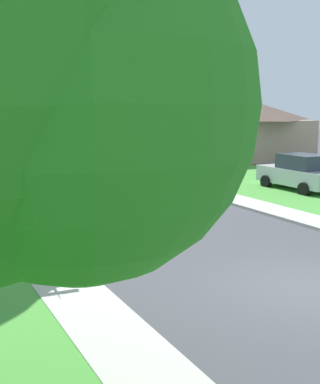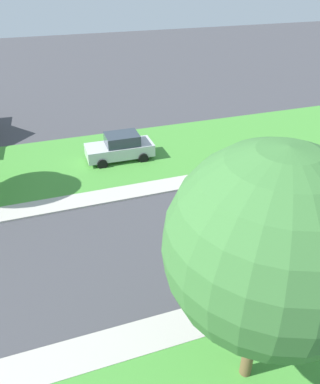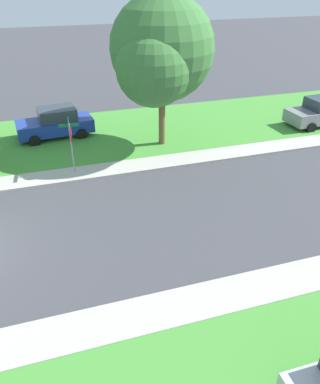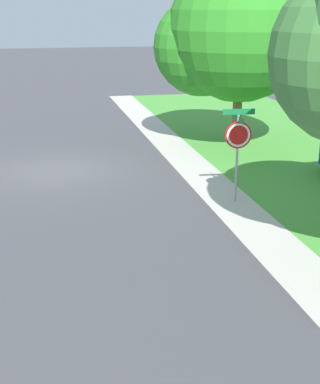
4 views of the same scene
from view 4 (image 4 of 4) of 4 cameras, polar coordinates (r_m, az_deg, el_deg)
name	(u,v)px [view 4 (image 4 of 4)]	position (r m, az deg, el deg)	size (l,w,h in m)	color
ground_plane	(57,170)	(20.69, -10.02, 2.07)	(120.00, 120.00, 0.00)	#424247
stop_sign_far_corner	(238,141)	(16.55, 7.57, 4.98)	(0.92, 0.92, 2.77)	#9E9EA3
tree_corner_large	(231,34)	(23.16, 6.87, 15.02)	(5.88, 5.47, 7.35)	brown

